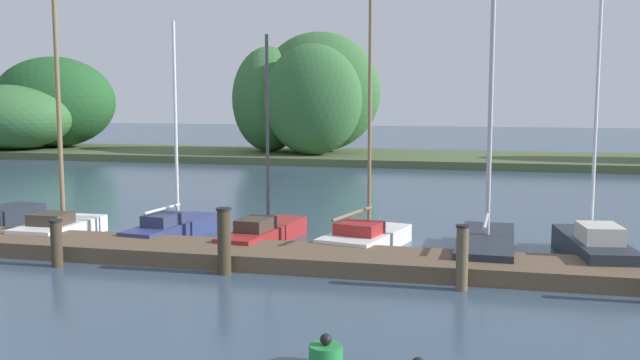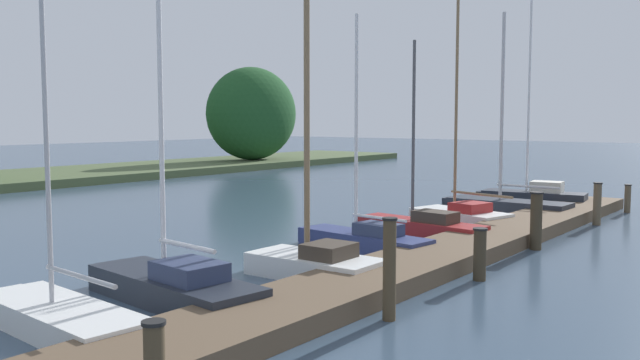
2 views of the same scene
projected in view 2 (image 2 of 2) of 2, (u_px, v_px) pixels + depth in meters
dock_pier at (468, 246)px, 15.98m from camera, size 21.57×1.80×0.35m
sailboat_0 at (56, 312)px, 10.19m from camera, size 1.42×3.72×7.00m
sailboat_1 at (170, 282)px, 11.77m from camera, size 1.64×4.11×7.59m
sailboat_2 at (312, 257)px, 13.62m from camera, size 1.22×2.92×6.52m
sailboat_3 at (361, 238)px, 16.34m from camera, size 1.34×3.78×5.57m
sailboat_4 at (418, 225)px, 18.27m from camera, size 1.31×3.96×5.19m
sailboat_5 at (458, 213)px, 20.34m from camera, size 1.97×3.46×7.27m
sailboat_6 at (503, 205)px, 22.47m from camera, size 1.32×4.22×6.54m
sailboat_7 at (531, 196)px, 24.22m from camera, size 1.53×3.80×8.53m
mooring_piling_1 at (389, 269)px, 10.67m from camera, size 0.24×0.24×1.62m
mooring_piling_2 at (480, 254)px, 13.33m from camera, size 0.28×0.28×1.03m
mooring_piling_3 at (536, 221)px, 16.46m from camera, size 0.32×0.32×1.39m
mooring_piling_4 at (597, 204)px, 20.27m from camera, size 0.26×0.26×1.27m
mooring_piling_5 at (628, 198)px, 22.97m from camera, size 0.23×0.23×0.95m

